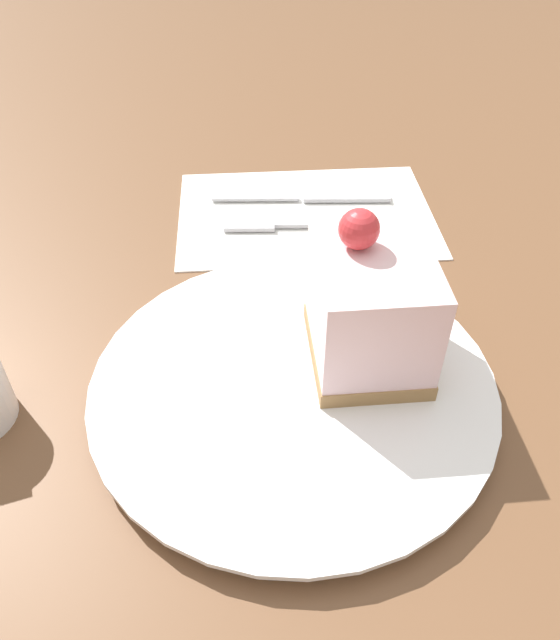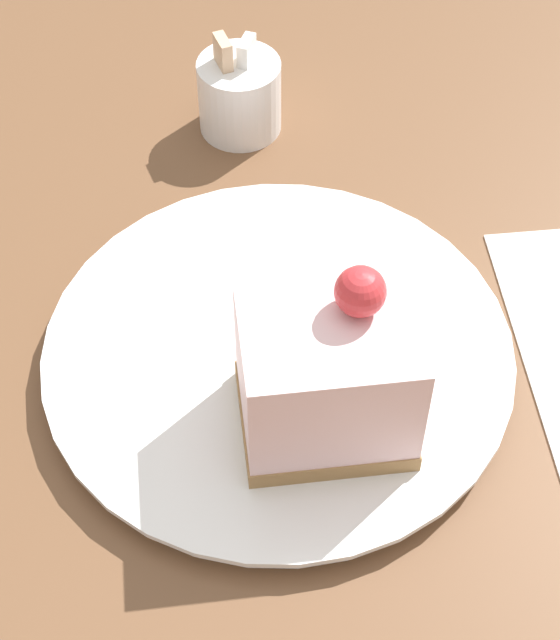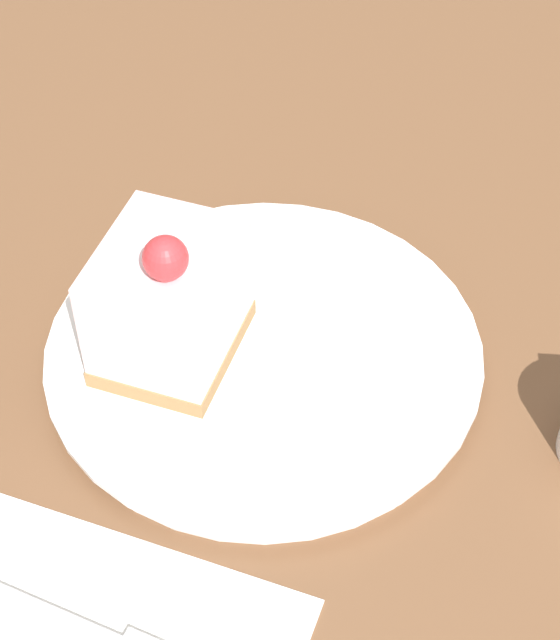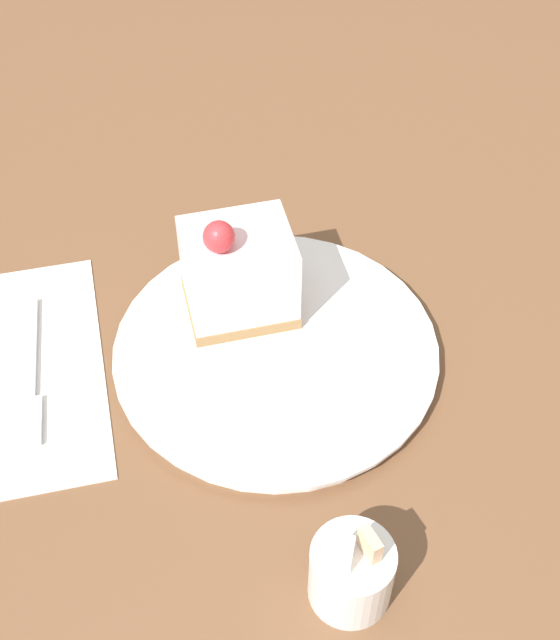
% 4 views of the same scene
% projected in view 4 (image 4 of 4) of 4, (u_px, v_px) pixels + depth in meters
% --- Properties ---
extents(ground_plane, '(4.00, 4.00, 0.00)m').
position_uv_depth(ground_plane, '(305.00, 375.00, 0.78)').
color(ground_plane, brown).
extents(plate, '(0.29, 0.29, 0.02)m').
position_uv_depth(plate, '(276.00, 352.00, 0.79)').
color(plate, white).
rests_on(plate, ground_plane).
extents(cake_slice, '(0.10, 0.08, 0.11)m').
position_uv_depth(cake_slice, '(238.00, 272.00, 0.78)').
color(cake_slice, '#9E7547').
rests_on(cake_slice, plate).
extents(napkin, '(0.18, 0.26, 0.00)m').
position_uv_depth(napkin, '(3.00, 375.00, 0.78)').
color(napkin, white).
rests_on(napkin, ground_plane).
extents(fork, '(0.02, 0.16, 0.00)m').
position_uv_depth(fork, '(30.00, 381.00, 0.77)').
color(fork, '#B2B2B7').
rests_on(fork, napkin).
extents(sugar_bowl, '(0.06, 0.06, 0.08)m').
position_uv_depth(sugar_bowl, '(351.00, 573.00, 0.63)').
color(sugar_bowl, white).
rests_on(sugar_bowl, ground_plane).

